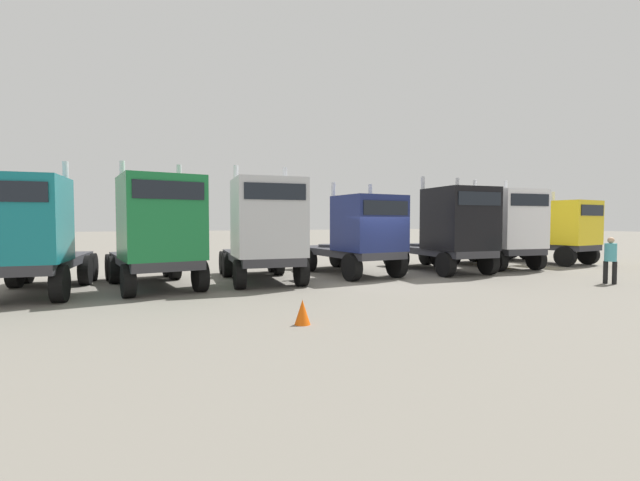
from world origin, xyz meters
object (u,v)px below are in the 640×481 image
at_px(visitor_with_camera, 610,257).
at_px(semi_truck_silver, 265,231).
at_px(semi_truck_white, 502,228).
at_px(semi_truck_black, 452,229).
at_px(semi_truck_teal, 27,236).
at_px(semi_truck_green, 158,231).
at_px(semi_truck_yellow, 556,231).
at_px(traffic_cone_near, 302,312).
at_px(semi_truck_navy, 359,235).

bearing_deg(visitor_with_camera, semi_truck_silver, 128.88).
bearing_deg(semi_truck_white, visitor_with_camera, 1.41).
distance_m(semi_truck_silver, semi_truck_black, 8.64).
distance_m(semi_truck_teal, visitor_with_camera, 19.89).
bearing_deg(semi_truck_green, semi_truck_yellow, 84.71).
relative_size(semi_truck_teal, semi_truck_white, 1.01).
xyz_separation_m(semi_truck_green, semi_truck_white, (15.95, 0.18, 0.01)).
height_order(semi_truck_white, semi_truck_yellow, semi_truck_white).
bearing_deg(traffic_cone_near, semi_truck_black, 32.83).
relative_size(semi_truck_silver, traffic_cone_near, 10.66).
xyz_separation_m(visitor_with_camera, traffic_cone_near, (-12.82, -1.19, -0.73)).
distance_m(semi_truck_silver, semi_truck_white, 12.23).
bearing_deg(semi_truck_white, semi_truck_silver, -81.71).
bearing_deg(semi_truck_yellow, traffic_cone_near, -74.37).
distance_m(semi_truck_teal, traffic_cone_near, 9.25).
relative_size(semi_truck_silver, semi_truck_navy, 0.97).
relative_size(semi_truck_navy, semi_truck_black, 1.01).
bearing_deg(semi_truck_silver, semi_truck_teal, -85.28).
bearing_deg(semi_truck_teal, visitor_with_camera, 80.48).
relative_size(semi_truck_green, semi_truck_white, 1.01).
relative_size(semi_truck_green, traffic_cone_near, 10.99).
relative_size(semi_truck_yellow, traffic_cone_near, 11.02).
relative_size(semi_truck_black, visitor_with_camera, 3.53).
bearing_deg(semi_truck_white, semi_truck_black, -75.45).
bearing_deg(semi_truck_white, semi_truck_navy, -84.82).
relative_size(semi_truck_white, semi_truck_yellow, 0.99).
relative_size(semi_truck_green, semi_truck_navy, 1.00).
xyz_separation_m(semi_truck_teal, semi_truck_silver, (7.45, -0.06, 0.10)).
bearing_deg(traffic_cone_near, semi_truck_navy, 52.37).
bearing_deg(traffic_cone_near, semi_truck_green, 111.42).
relative_size(semi_truck_teal, semi_truck_black, 1.01).
distance_m(semi_truck_green, semi_truck_yellow, 20.59).
xyz_separation_m(semi_truck_silver, visitor_with_camera, (11.68, -5.32, -0.97)).
distance_m(semi_truck_teal, semi_truck_navy, 11.74).
bearing_deg(semi_truck_green, semi_truck_teal, -96.79).
relative_size(semi_truck_navy, semi_truck_yellow, 1.00).
bearing_deg(semi_truck_green, traffic_cone_near, 14.11).
height_order(semi_truck_green, semi_truck_navy, semi_truck_green).
relative_size(semi_truck_yellow, visitor_with_camera, 3.56).
relative_size(semi_truck_black, semi_truck_yellow, 0.99).
height_order(semi_truck_black, semi_truck_white, semi_truck_white).
distance_m(semi_truck_green, semi_truck_white, 15.96).
bearing_deg(semi_truck_teal, semi_truck_black, 95.24).
bearing_deg(visitor_with_camera, semi_truck_teal, 137.66).
distance_m(semi_truck_navy, semi_truck_white, 7.95).
height_order(semi_truck_yellow, traffic_cone_near, semi_truck_yellow).
relative_size(semi_truck_teal, semi_truck_green, 1.00).
bearing_deg(semi_truck_teal, semi_truck_yellow, 97.98).
bearing_deg(traffic_cone_near, visitor_with_camera, 5.32).
height_order(semi_truck_navy, semi_truck_white, semi_truck_white).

